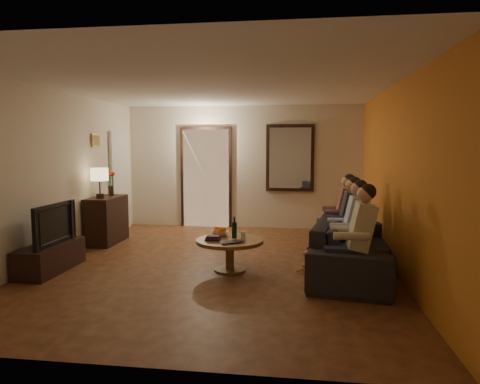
# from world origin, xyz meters

# --- Properties ---
(floor) EXTENTS (5.00, 6.00, 0.01)m
(floor) POSITION_xyz_m (0.00, 0.00, 0.00)
(floor) COLOR #432412
(floor) RESTS_ON ground
(ceiling) EXTENTS (5.00, 6.00, 0.01)m
(ceiling) POSITION_xyz_m (0.00, 0.00, 2.60)
(ceiling) COLOR white
(ceiling) RESTS_ON back_wall
(back_wall) EXTENTS (5.00, 0.02, 2.60)m
(back_wall) POSITION_xyz_m (0.00, 3.00, 1.30)
(back_wall) COLOR beige
(back_wall) RESTS_ON floor
(front_wall) EXTENTS (5.00, 0.02, 2.60)m
(front_wall) POSITION_xyz_m (0.00, -3.00, 1.30)
(front_wall) COLOR beige
(front_wall) RESTS_ON floor
(left_wall) EXTENTS (0.02, 6.00, 2.60)m
(left_wall) POSITION_xyz_m (-2.50, 0.00, 1.30)
(left_wall) COLOR beige
(left_wall) RESTS_ON floor
(right_wall) EXTENTS (0.02, 6.00, 2.60)m
(right_wall) POSITION_xyz_m (2.50, 0.00, 1.30)
(right_wall) COLOR beige
(right_wall) RESTS_ON floor
(orange_accent) EXTENTS (0.01, 6.00, 2.60)m
(orange_accent) POSITION_xyz_m (2.49, 0.00, 1.30)
(orange_accent) COLOR #C17F21
(orange_accent) RESTS_ON right_wall
(kitchen_doorway) EXTENTS (1.00, 0.06, 2.10)m
(kitchen_doorway) POSITION_xyz_m (-0.80, 2.98, 1.05)
(kitchen_doorway) COLOR #FFE0A5
(kitchen_doorway) RESTS_ON floor
(door_trim) EXTENTS (1.12, 0.04, 2.22)m
(door_trim) POSITION_xyz_m (-0.80, 2.97, 1.05)
(door_trim) COLOR black
(door_trim) RESTS_ON floor
(fridge_glimpse) EXTENTS (0.45, 0.03, 1.70)m
(fridge_glimpse) POSITION_xyz_m (-0.55, 2.98, 0.90)
(fridge_glimpse) COLOR silver
(fridge_glimpse) RESTS_ON floor
(mirror_frame) EXTENTS (1.00, 0.05, 1.40)m
(mirror_frame) POSITION_xyz_m (1.00, 2.96, 1.50)
(mirror_frame) COLOR black
(mirror_frame) RESTS_ON back_wall
(mirror_glass) EXTENTS (0.86, 0.02, 1.26)m
(mirror_glass) POSITION_xyz_m (1.00, 2.93, 1.50)
(mirror_glass) COLOR white
(mirror_glass) RESTS_ON back_wall
(white_door) EXTENTS (0.06, 0.85, 2.04)m
(white_door) POSITION_xyz_m (-2.46, 2.30, 1.02)
(white_door) COLOR white
(white_door) RESTS_ON floor
(framed_art) EXTENTS (0.03, 0.28, 0.24)m
(framed_art) POSITION_xyz_m (-2.47, 1.30, 1.85)
(framed_art) COLOR #B28C33
(framed_art) RESTS_ON left_wall
(art_canvas) EXTENTS (0.01, 0.22, 0.18)m
(art_canvas) POSITION_xyz_m (-2.46, 1.30, 1.85)
(art_canvas) COLOR brown
(art_canvas) RESTS_ON left_wall
(dresser) EXTENTS (0.45, 0.94, 0.84)m
(dresser) POSITION_xyz_m (-2.25, 1.17, 0.42)
(dresser) COLOR black
(dresser) RESTS_ON floor
(table_lamp) EXTENTS (0.30, 0.30, 0.54)m
(table_lamp) POSITION_xyz_m (-2.25, 0.95, 1.11)
(table_lamp) COLOR beige
(table_lamp) RESTS_ON dresser
(flower_vase) EXTENTS (0.14, 0.14, 0.44)m
(flower_vase) POSITION_xyz_m (-2.25, 1.39, 1.06)
(flower_vase) COLOR red
(flower_vase) RESTS_ON dresser
(tv_stand) EXTENTS (0.45, 1.15, 0.38)m
(tv_stand) POSITION_xyz_m (-2.25, -0.64, 0.19)
(tv_stand) COLOR black
(tv_stand) RESTS_ON floor
(tv) EXTENTS (0.99, 0.13, 0.57)m
(tv) POSITION_xyz_m (-2.25, -0.64, 0.67)
(tv) COLOR black
(tv) RESTS_ON tv_stand
(sofa) EXTENTS (2.65, 1.41, 0.74)m
(sofa) POSITION_xyz_m (1.95, -0.07, 0.37)
(sofa) COLOR black
(sofa) RESTS_ON floor
(person_a) EXTENTS (0.60, 0.40, 1.20)m
(person_a) POSITION_xyz_m (1.85, -0.97, 0.60)
(person_a) COLOR tan
(person_a) RESTS_ON sofa
(person_b) EXTENTS (0.60, 0.40, 1.20)m
(person_b) POSITION_xyz_m (1.85, -0.37, 0.60)
(person_b) COLOR tan
(person_b) RESTS_ON sofa
(person_c) EXTENTS (0.60, 0.40, 1.20)m
(person_c) POSITION_xyz_m (1.85, 0.23, 0.60)
(person_c) COLOR tan
(person_c) RESTS_ON sofa
(person_d) EXTENTS (0.60, 0.40, 1.20)m
(person_d) POSITION_xyz_m (1.85, 0.83, 0.60)
(person_d) COLOR tan
(person_d) RESTS_ON sofa
(dog) EXTENTS (0.60, 0.39, 0.56)m
(dog) POSITION_xyz_m (1.51, -0.34, 0.28)
(dog) COLOR tan
(dog) RESTS_ON floor
(coffee_table) EXTENTS (1.07, 1.07, 0.45)m
(coffee_table) POSITION_xyz_m (0.24, -0.29, 0.23)
(coffee_table) COLOR brown
(coffee_table) RESTS_ON floor
(bowl) EXTENTS (0.26, 0.26, 0.06)m
(bowl) POSITION_xyz_m (0.06, -0.07, 0.48)
(bowl) COLOR white
(bowl) RESTS_ON coffee_table
(oranges) EXTENTS (0.20, 0.20, 0.08)m
(oranges) POSITION_xyz_m (0.06, -0.07, 0.55)
(oranges) COLOR orange
(oranges) RESTS_ON bowl
(wine_bottle) EXTENTS (0.07, 0.07, 0.31)m
(wine_bottle) POSITION_xyz_m (0.29, -0.19, 0.60)
(wine_bottle) COLOR black
(wine_bottle) RESTS_ON coffee_table
(wine_glass) EXTENTS (0.06, 0.06, 0.10)m
(wine_glass) POSITION_xyz_m (0.42, -0.24, 0.50)
(wine_glass) COLOR silver
(wine_glass) RESTS_ON coffee_table
(book_stack) EXTENTS (0.20, 0.15, 0.07)m
(book_stack) POSITION_xyz_m (0.02, -0.39, 0.48)
(book_stack) COLOR black
(book_stack) RESTS_ON coffee_table
(laptop) EXTENTS (0.39, 0.36, 0.03)m
(laptop) POSITION_xyz_m (0.34, -0.57, 0.46)
(laptop) COLOR black
(laptop) RESTS_ON coffee_table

